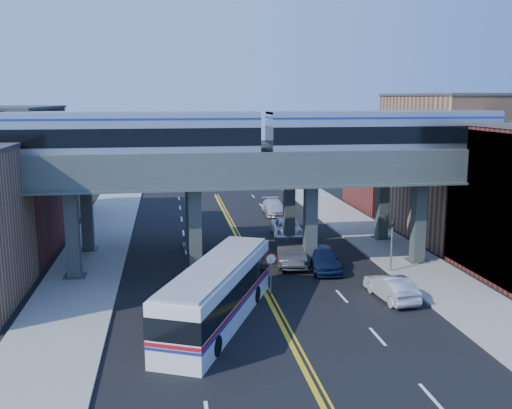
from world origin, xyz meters
TOP-DOWN VIEW (x-y plane):
  - ground at (0.00, 0.00)m, footprint 120.00×120.00m
  - sidewalk_west at (-11.50, 10.00)m, footprint 5.00×70.00m
  - sidewalk_east at (11.50, 10.00)m, footprint 5.00×70.00m
  - building_west_c at (-18.50, 29.00)m, footprint 8.00×10.00m
  - building_east_b at (18.50, 16.00)m, footprint 8.00×14.00m
  - building_east_c at (18.50, 29.00)m, footprint 8.00×10.00m
  - mural_panel at (14.55, 4.00)m, footprint 0.10×9.50m
  - elevated_viaduct_near at (0.00, 8.00)m, footprint 52.00×3.60m
  - elevated_viaduct_far at (0.00, 15.00)m, footprint 52.00×3.60m
  - transit_train at (-7.75, 8.00)m, footprint 49.69×3.12m
  - stop_sign at (0.30, 3.00)m, footprint 0.76×0.09m
  - traffic_signal at (9.20, 6.00)m, footprint 0.15×0.18m
  - transit_bus at (-3.30, -0.90)m, footprint 7.35×12.22m
  - car_lane_a at (4.84, 7.42)m, footprint 2.31×5.03m
  - car_lane_b at (2.86, 9.32)m, footprint 2.68×5.86m
  - car_lane_c at (4.33, 17.36)m, footprint 2.88×5.47m
  - car_lane_d at (5.00, 26.94)m, footprint 2.14×5.15m
  - car_parked_curb at (7.24, 1.08)m, footprint 2.00×4.60m

SIDE VIEW (x-z plane):
  - ground at x=0.00m, z-range 0.00..0.00m
  - sidewalk_west at x=-11.50m, z-range 0.00..0.16m
  - sidewalk_east at x=11.50m, z-range 0.00..0.16m
  - car_lane_c at x=4.33m, z-range 0.00..1.47m
  - car_parked_curb at x=7.24m, z-range 0.00..1.47m
  - car_lane_d at x=5.00m, z-range 0.00..1.49m
  - car_lane_a at x=4.84m, z-range 0.00..1.67m
  - car_lane_b at x=2.86m, z-range 0.00..1.86m
  - transit_bus at x=-3.30m, z-range 0.04..3.18m
  - stop_sign at x=0.30m, z-range 0.44..3.07m
  - traffic_signal at x=9.20m, z-range 0.25..4.35m
  - building_west_c at x=-18.50m, z-range 0.00..8.00m
  - building_east_c at x=18.50m, z-range 0.00..9.00m
  - mural_panel at x=14.55m, z-range 0.00..9.50m
  - building_east_b at x=18.50m, z-range 0.00..12.00m
  - elevated_viaduct_near at x=0.00m, z-range 2.77..10.17m
  - elevated_viaduct_far at x=0.00m, z-range 2.77..10.17m
  - transit_train at x=-7.75m, z-range 7.55..11.18m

